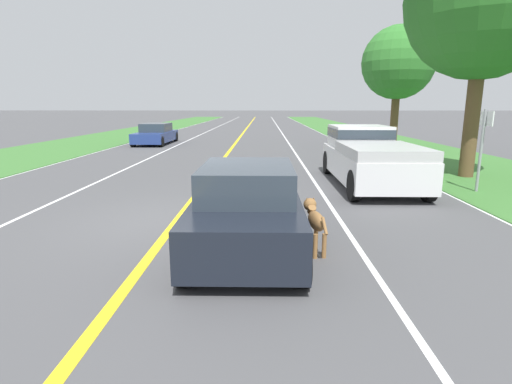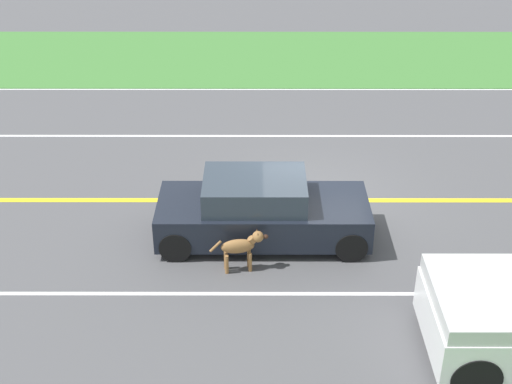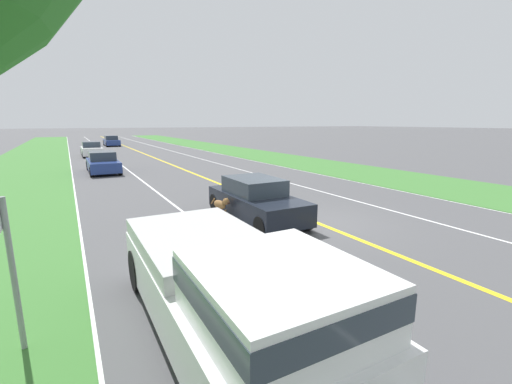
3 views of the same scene
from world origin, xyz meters
TOP-DOWN VIEW (x-y plane):
  - ground_plane at (0.00, 0.00)m, footprint 400.00×400.00m
  - centre_divider_line at (0.00, 0.00)m, footprint 0.18×160.00m
  - lane_edge_line_right at (7.00, 0.00)m, footprint 0.14×160.00m
  - lane_dash_same_dir at (3.50, 0.00)m, footprint 0.10×160.00m
  - lane_dash_oncoming at (-3.50, 0.00)m, footprint 0.10×160.00m
  - ego_car at (1.58, -1.30)m, footprint 1.81×4.36m
  - dog at (2.71, -1.68)m, footprint 0.35×1.16m
  - pickup_truck at (5.12, 4.39)m, footprint 2.12×5.45m
  - oncoming_car at (-5.07, 17.57)m, footprint 1.91×4.77m
  - roadside_tree_right_near at (8.81, 5.59)m, footprint 4.92×4.92m
  - roadside_tree_right_far at (9.27, 15.06)m, footprint 3.98×3.98m
  - street_sign at (7.92, 3.11)m, footprint 0.11×0.64m

SIDE VIEW (x-z plane):
  - ground_plane at x=0.00m, z-range 0.00..0.00m
  - centre_divider_line at x=0.00m, z-range 0.00..0.01m
  - lane_edge_line_right at x=7.00m, z-range 0.00..0.01m
  - lane_dash_same_dir at x=3.50m, z-range 0.00..0.01m
  - lane_dash_oncoming at x=-3.50m, z-range 0.00..0.01m
  - dog at x=2.71m, z-range 0.12..0.99m
  - oncoming_car at x=-5.07m, z-range -0.04..1.26m
  - ego_car at x=1.58m, z-range -0.05..1.38m
  - pickup_truck at x=5.12m, z-range 0.02..1.77m
  - street_sign at x=7.92m, z-range 0.31..2.63m
  - roadside_tree_right_far at x=9.27m, z-range 1.34..8.07m
  - roadside_tree_right_near at x=8.81m, z-range 1.58..9.71m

